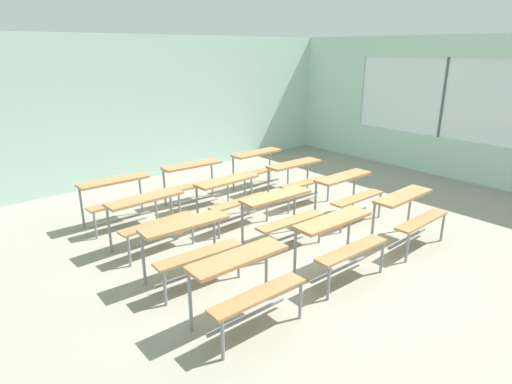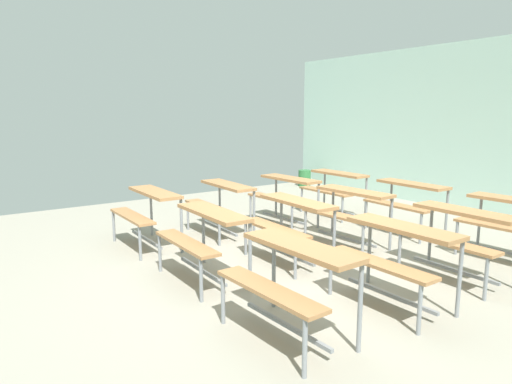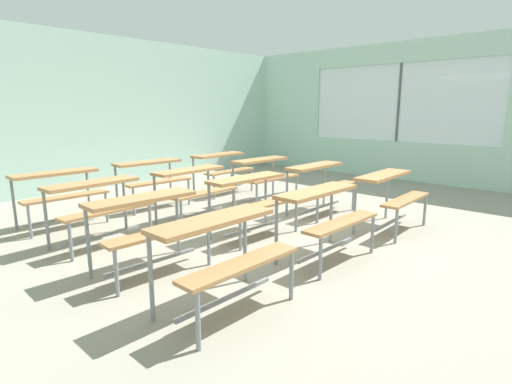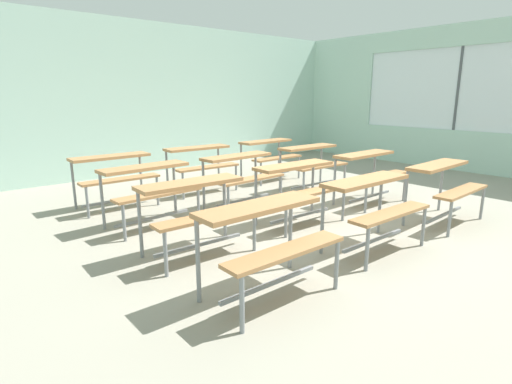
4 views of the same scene
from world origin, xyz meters
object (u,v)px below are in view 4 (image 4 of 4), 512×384
at_px(desk_bench_r0c1, 374,197).
at_px(desk_bench_r2c0, 149,181).
at_px(desk_bench_r0c0, 268,229).
at_px(desk_bench_r3c0, 114,169).
at_px(desk_bench_r1c2, 370,166).
at_px(desk_bench_r2c1, 242,168).
at_px(desk_bench_r3c1, 201,158).
at_px(desk_bench_r1c1, 300,179).
at_px(desk_bench_r2c2, 312,157).
at_px(desk_bench_r0c2, 445,179).
at_px(desk_bench_r3c2, 270,150).
at_px(desk_bench_r1c0, 196,200).

distance_m(desk_bench_r0c1, desk_bench_r2c0, 2.64).
bearing_deg(desk_bench_r0c0, desk_bench_r3c0, 89.17).
relative_size(desk_bench_r1c2, desk_bench_r2c1, 0.98).
height_order(desk_bench_r0c1, desk_bench_r3c0, same).
bearing_deg(desk_bench_r3c1, desk_bench_r1c1, -86.83).
xyz_separation_m(desk_bench_r0c1, desk_bench_r2c2, (1.53, 2.21, 0.00)).
height_order(desk_bench_r1c1, desk_bench_r3c0, same).
xyz_separation_m(desk_bench_r0c1, desk_bench_r1c2, (1.57, 1.11, 0.00)).
relative_size(desk_bench_r0c1, desk_bench_r0c2, 1.00).
bearing_deg(desk_bench_r0c0, desk_bench_r3c2, 47.99).
bearing_deg(desk_bench_r0c1, desk_bench_r1c2, 36.48).
distance_m(desk_bench_r0c0, desk_bench_r3c2, 4.52).
distance_m(desk_bench_r2c0, desk_bench_r2c1, 1.40).
bearing_deg(desk_bench_r1c0, desk_bench_r0c0, -89.45).
bearing_deg(desk_bench_r1c1, desk_bench_r3c2, 57.82).
distance_m(desk_bench_r0c2, desk_bench_r1c2, 1.16).
height_order(desk_bench_r0c2, desk_bench_r1c2, same).
bearing_deg(desk_bench_r1c2, desk_bench_r0c2, -94.25).
distance_m(desk_bench_r1c2, desk_bench_r2c1, 1.91).
xyz_separation_m(desk_bench_r0c0, desk_bench_r1c0, (0.03, 1.11, 0.00)).
xyz_separation_m(desk_bench_r0c1, desk_bench_r3c0, (-1.42, 3.33, 0.00)).
bearing_deg(desk_bench_r3c0, desk_bench_r0c0, -90.87).
bearing_deg(desk_bench_r0c1, desk_bench_r0c0, -177.81).
bearing_deg(desk_bench_r2c2, desk_bench_r3c2, 90.16).
distance_m(desk_bench_r1c2, desk_bench_r2c2, 1.11).
distance_m(desk_bench_r0c2, desk_bench_r2c2, 2.27).
relative_size(desk_bench_r0c2, desk_bench_r2c0, 0.99).
relative_size(desk_bench_r0c1, desk_bench_r1c0, 0.99).
distance_m(desk_bench_r3c0, desk_bench_r3c2, 2.98).
relative_size(desk_bench_r1c0, desk_bench_r1c1, 1.00).
relative_size(desk_bench_r0c1, desk_bench_r2c0, 0.99).
height_order(desk_bench_r1c1, desk_bench_r1c2, same).
distance_m(desk_bench_r0c1, desk_bench_r1c2, 1.92).
height_order(desk_bench_r2c0, desk_bench_r3c1, same).
distance_m(desk_bench_r1c1, desk_bench_r2c1, 1.07).
xyz_separation_m(desk_bench_r0c2, desk_bench_r2c2, (0.05, 2.27, 0.00)).
xyz_separation_m(desk_bench_r3c0, desk_bench_r3c2, (2.98, -0.03, 0.00)).
bearing_deg(desk_bench_r3c1, desk_bench_r0c1, -88.03).
bearing_deg(desk_bench_r3c1, desk_bench_r0c2, -64.43).
bearing_deg(desk_bench_r1c0, desk_bench_r3c2, 38.69).
relative_size(desk_bench_r2c2, desk_bench_r3c0, 1.01).
bearing_deg(desk_bench_r2c1, desk_bench_r1c0, -145.33).
distance_m(desk_bench_r1c2, desk_bench_r2c0, 3.18).
relative_size(desk_bench_r1c0, desk_bench_r2c0, 1.00).
bearing_deg(desk_bench_r3c0, desk_bench_r1c2, -36.25).
bearing_deg(desk_bench_r0c1, desk_bench_r1c0, 144.75).
bearing_deg(desk_bench_r2c2, desk_bench_r0c1, -123.07).
bearing_deg(desk_bench_r0c2, desk_bench_r1c1, 138.78).
bearing_deg(desk_bench_r1c1, desk_bench_r0c1, -91.16).
height_order(desk_bench_r0c1, desk_bench_r2c1, same).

